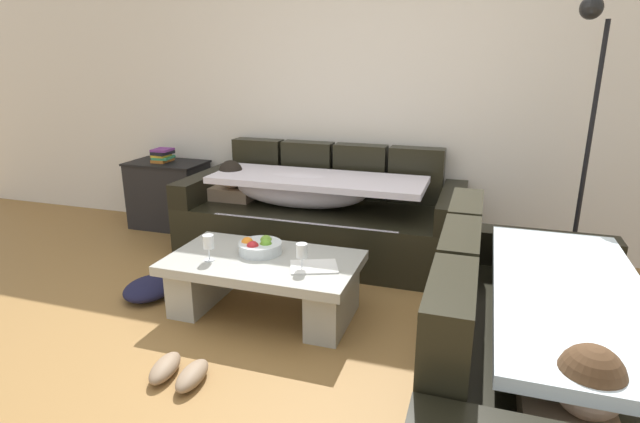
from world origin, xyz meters
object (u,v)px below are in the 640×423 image
couch_along_wall (317,215)px  coffee_table (264,279)px  book_stack_on_cabinet (163,155)px  open_magazine (314,267)px  pair_of_shoes (178,372)px  floor_lamp (583,132)px  side_cabinet (169,195)px  wine_glass_near_right (302,252)px  fruit_bowl (260,247)px  crumpled_garment (149,288)px  wine_glass_near_left (208,243)px  couch_near_window (536,359)px

couch_along_wall → coffee_table: couch_along_wall is taller
coffee_table → book_stack_on_cabinet: book_stack_on_cabinet is taller
open_magazine → pair_of_shoes: bearing=-144.8°
floor_lamp → pair_of_shoes: size_ratio=6.12×
side_cabinet → pair_of_shoes: (1.46, -2.12, -0.28)m
couch_along_wall → wine_glass_near_right: 1.24m
pair_of_shoes → fruit_bowl: bearing=85.4°
couch_along_wall → book_stack_on_cabinet: size_ratio=10.48×
open_magazine → couch_along_wall: bearing=85.1°
book_stack_on_cabinet → crumpled_garment: book_stack_on_cabinet is taller
couch_along_wall → crumpled_garment: couch_along_wall is taller
open_magazine → book_stack_on_cabinet: size_ratio=1.29×
coffee_table → couch_along_wall: bearing=90.4°
coffee_table → side_cabinet: bearing=140.3°
fruit_bowl → wine_glass_near_left: 0.33m
couch_near_window → coffee_table: bearing=69.4°
fruit_bowl → floor_lamp: size_ratio=0.14×
wine_glass_near_right → side_cabinet: (-1.89, 1.42, -0.17)m
couch_near_window → fruit_bowl: size_ratio=6.94×
fruit_bowl → open_magazine: bearing=-16.0°
wine_glass_near_left → book_stack_on_cabinet: 1.98m
floor_lamp → crumpled_garment: floor_lamp is taller
coffee_table → wine_glass_near_left: bearing=-155.8°
open_magazine → floor_lamp: size_ratio=0.14×
open_magazine → book_stack_on_cabinet: 2.42m
wine_glass_near_right → fruit_bowl: bearing=153.6°
floor_lamp → pair_of_shoes: 2.92m
couch_near_window → wine_glass_near_right: (-1.26, 0.49, 0.16)m
fruit_bowl → pair_of_shoes: fruit_bowl is taller
fruit_bowl → side_cabinet: side_cabinet is taller
couch_along_wall → floor_lamp: size_ratio=1.16×
side_cabinet → wine_glass_near_right: bearing=-37.0°
side_cabinet → pair_of_shoes: side_cabinet is taller
coffee_table → open_magazine: bearing=-6.2°
fruit_bowl → wine_glass_near_right: (0.35, -0.18, 0.07)m
couch_near_window → pair_of_shoes: bearing=97.0°
open_magazine → floor_lamp: (1.52, 1.08, 0.73)m
couch_along_wall → floor_lamp: 2.04m
couch_along_wall → pair_of_shoes: size_ratio=7.12×
couch_near_window → book_stack_on_cabinet: 3.73m
couch_along_wall → wine_glass_near_left: bearing=-103.4°
couch_near_window → floor_lamp: size_ratio=1.00×
open_magazine → crumpled_garment: bearing=157.4°
fruit_bowl → side_cabinet: 1.98m
wine_glass_near_left → pair_of_shoes: wine_glass_near_left is taller
couch_near_window → pair_of_shoes: couch_near_window is taller
wine_glass_near_right → crumpled_garment: bearing=176.9°
side_cabinet → book_stack_on_cabinet: 0.38m
coffee_table → crumpled_garment: size_ratio=3.00×
wine_glass_near_left → pair_of_shoes: 0.81m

